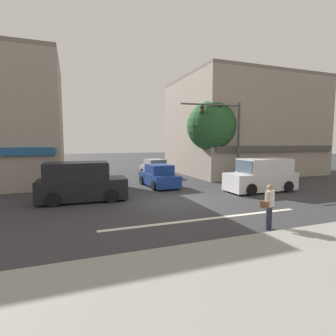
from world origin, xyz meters
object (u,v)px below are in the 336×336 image
object	(u,v)px
utility_pole_far_right	(239,125)
van_crossing_rightbound	(81,183)
sedan_approaching_near	(155,169)
pedestrian_foreground_with_bag	(269,204)
utility_pole_near_left	(39,132)
street_tree	(211,126)
van_parked_curbside	(262,176)
sedan_waiting_far	(159,177)
traffic_light_mast	(228,129)

from	to	relation	value
utility_pole_far_right	van_crossing_rightbound	size ratio (longest dim) A/B	1.93
sedan_approaching_near	pedestrian_foreground_with_bag	xyz separation A→B (m)	(-0.54, -15.46, 0.24)
utility_pole_near_left	sedan_approaching_near	xyz separation A→B (m)	(9.09, 4.22, -3.11)
utility_pole_far_right	pedestrian_foreground_with_bag	distance (m)	14.34
street_tree	utility_pole_far_right	distance (m)	3.03
van_parked_curbside	sedan_waiting_far	xyz separation A→B (m)	(-5.68, 4.01, -0.29)
street_tree	van_parked_curbside	size ratio (longest dim) A/B	1.40
traffic_light_mast	sedan_approaching_near	bearing A→B (deg)	127.12
traffic_light_mast	pedestrian_foreground_with_bag	size ratio (longest dim) A/B	3.71
utility_pole_far_right	street_tree	bearing A→B (deg)	-170.89
van_parked_curbside	sedan_waiting_far	size ratio (longest dim) A/B	1.10
street_tree	pedestrian_foreground_with_bag	xyz separation A→B (m)	(-4.06, -11.45, -3.50)
van_crossing_rightbound	pedestrian_foreground_with_bag	xyz separation A→B (m)	(6.26, -7.22, -0.05)
street_tree	traffic_light_mast	xyz separation A→B (m)	(0.61, -1.45, -0.28)
sedan_approaching_near	pedestrian_foreground_with_bag	distance (m)	15.47
utility_pole_far_right	traffic_light_mast	xyz separation A→B (m)	(-2.37, -1.92, -0.47)
utility_pole_near_left	van_parked_curbside	world-z (taller)	utility_pole_near_left
pedestrian_foreground_with_bag	utility_pole_near_left	bearing A→B (deg)	127.25
street_tree	sedan_approaching_near	world-z (taller)	street_tree
van_crossing_rightbound	sedan_approaching_near	xyz separation A→B (m)	(6.80, 8.24, -0.29)
sedan_approaching_near	pedestrian_foreground_with_bag	bearing A→B (deg)	-92.01
street_tree	traffic_light_mast	bearing A→B (deg)	-67.10
van_crossing_rightbound	sedan_approaching_near	size ratio (longest dim) A/B	1.11
traffic_light_mast	van_crossing_rightbound	distance (m)	11.72
van_parked_curbside	pedestrian_foreground_with_bag	xyz separation A→B (m)	(-4.81, -6.14, -0.05)
street_tree	utility_pole_far_right	xyz separation A→B (m)	(2.98, 0.48, 0.19)
utility_pole_near_left	pedestrian_foreground_with_bag	world-z (taller)	utility_pole_near_left
utility_pole_far_right	pedestrian_foreground_with_bag	size ratio (longest dim) A/B	5.38
van_parked_curbside	utility_pole_far_right	bearing A→B (deg)	68.92
utility_pole_far_right	pedestrian_foreground_with_bag	world-z (taller)	utility_pole_far_right
utility_pole_far_right	van_crossing_rightbound	distance (m)	14.57
van_crossing_rightbound	utility_pole_near_left	bearing A→B (deg)	119.65
utility_pole_near_left	utility_pole_far_right	bearing A→B (deg)	2.52
utility_pole_far_right	van_parked_curbside	distance (m)	7.20
sedan_approaching_near	van_parked_curbside	world-z (taller)	van_parked_curbside
pedestrian_foreground_with_bag	sedan_approaching_near	bearing A→B (deg)	87.99
utility_pole_far_right	sedan_waiting_far	bearing A→B (deg)	-167.32
sedan_waiting_far	pedestrian_foreground_with_bag	bearing A→B (deg)	-85.11
utility_pole_near_left	sedan_approaching_near	world-z (taller)	utility_pole_near_left
sedan_waiting_far	pedestrian_foreground_with_bag	size ratio (longest dim) A/B	2.51
street_tree	utility_pole_near_left	distance (m)	12.63
pedestrian_foreground_with_bag	utility_pole_far_right	bearing A→B (deg)	59.45
street_tree	van_crossing_rightbound	bearing A→B (deg)	-157.70
street_tree	traffic_light_mast	size ratio (longest dim) A/B	1.04
utility_pole_near_left	van_crossing_rightbound	world-z (taller)	utility_pole_near_left
utility_pole_near_left	sedan_waiting_far	distance (m)	8.36
van_parked_curbside	sedan_waiting_far	bearing A→B (deg)	144.75
traffic_light_mast	utility_pole_far_right	bearing A→B (deg)	39.07
street_tree	utility_pole_far_right	bearing A→B (deg)	9.11
van_crossing_rightbound	pedestrian_foreground_with_bag	bearing A→B (deg)	-49.07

